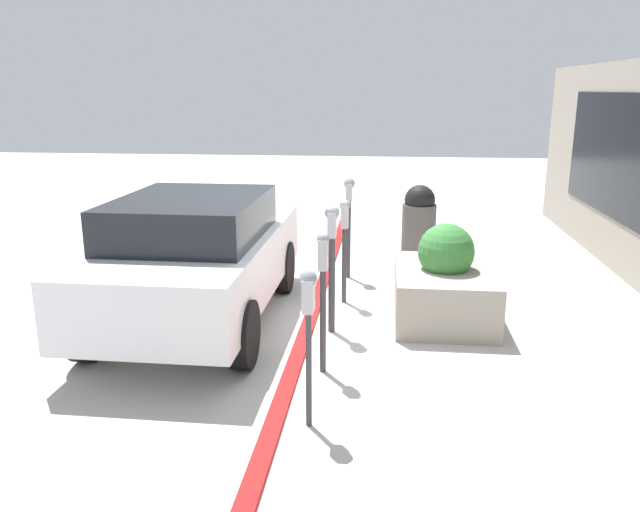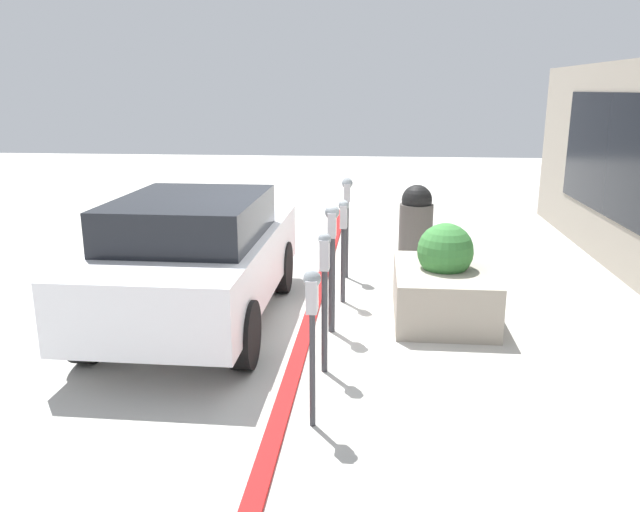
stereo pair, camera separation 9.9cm
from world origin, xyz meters
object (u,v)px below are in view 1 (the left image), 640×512
parked_car_front (197,256)px  parking_meter_fourth (345,232)px  parking_meter_second (323,280)px  parking_meter_middle (332,247)px  planter_box (444,285)px  parking_meter_farthest (349,205)px  parking_meter_nearest (308,311)px  trash_bin (419,223)px

parked_car_front → parking_meter_fourth: bearing=-61.4°
parking_meter_second → parking_meter_fourth: size_ratio=1.04×
parking_meter_second → parked_car_front: (1.24, 1.66, -0.13)m
parking_meter_middle → planter_box: (0.58, -1.35, -0.60)m
parking_meter_fourth → parked_car_front: size_ratio=0.34×
parking_meter_middle → parking_meter_farthest: parking_meter_farthest is taller
parking_meter_middle → parking_meter_farthest: bearing=-1.5°
parked_car_front → parking_meter_nearest: bearing=-144.0°
parking_meter_middle → parking_meter_fourth: bearing=-3.8°
parking_meter_second → parking_meter_farthest: size_ratio=0.95×
planter_box → parked_car_front: bearing=98.1°
planter_box → parked_car_front: (-0.42, 3.00, 0.40)m
parking_meter_nearest → parking_meter_middle: size_ratio=0.91×
parking_meter_second → parking_meter_middle: 1.09m
parking_meter_middle → parked_car_front: bearing=84.6°
parking_meter_fourth → parking_meter_farthest: 1.15m
parking_meter_fourth → planter_box: (-0.50, -1.28, -0.54)m
parking_meter_second → parked_car_front: parked_car_front is taller
parking_meter_middle → parked_car_front: size_ratio=0.37×
parking_meter_nearest → parking_meter_middle: (2.15, 0.00, -0.01)m
parking_meter_nearest → trash_bin: 5.64m
parking_meter_farthest → planter_box: bearing=-141.7°
parking_meter_fourth → parking_meter_second: bearing=178.4°
parking_meter_nearest → parking_meter_farthest: 4.37m
parking_meter_farthest → parked_car_front: (-2.06, 1.70, -0.29)m
parked_car_front → trash_bin: 4.26m
parking_meter_middle → trash_bin: 3.57m
parking_meter_middle → parking_meter_fourth: 1.08m
planter_box → parked_car_front: 3.05m
planter_box → trash_bin: trash_bin is taller
parking_meter_fourth → trash_bin: (2.28, -1.08, -0.33)m
parking_meter_farthest → trash_bin: size_ratio=1.20×
parking_meter_nearest → parked_car_front: (2.31, 1.65, -0.20)m
parking_meter_fourth → trash_bin: parking_meter_fourth is taller
parking_meter_second → parking_meter_fourth: bearing=-1.6°
planter_box → trash_bin: bearing=4.0°
trash_bin → planter_box: bearing=-176.0°
parking_meter_second → parking_meter_middle: bearing=0.5°
planter_box → parked_car_front: parked_car_front is taller
parking_meter_second → planter_box: size_ratio=0.87×
parking_meter_nearest → trash_bin: (5.51, -1.15, -0.40)m
parking_meter_second → trash_bin: parking_meter_second is taller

